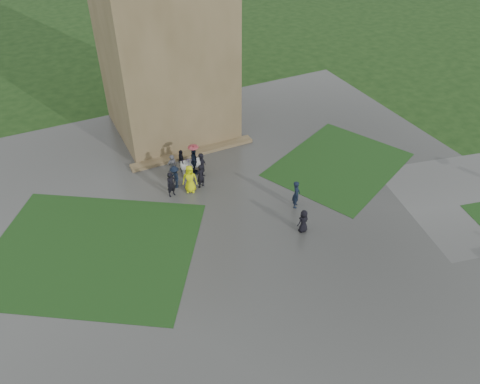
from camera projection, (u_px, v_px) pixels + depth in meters
name	position (u px, v px, depth m)	size (l,w,h in m)	color
ground	(264.00, 249.00, 25.55)	(120.00, 120.00, 0.00)	black
plaza	(248.00, 227.00, 26.97)	(34.00, 34.00, 0.02)	#373735
lawn_inset_left	(92.00, 250.00, 25.44)	(11.00, 9.00, 0.01)	#153512
lawn_inset_right	(339.00, 165.00, 32.05)	(9.00, 7.00, 0.01)	#153512
tower	(161.00, 7.00, 30.77)	(8.00, 8.00, 18.00)	brown
tower_plinth	(193.00, 153.00, 33.03)	(9.00, 0.80, 0.22)	brown
bench	(192.00, 166.00, 31.17)	(1.52, 0.63, 0.86)	silver
visitor_cluster	(187.00, 169.00, 29.86)	(3.18, 3.38, 2.42)	black
pedestrian_mid	(296.00, 194.00, 27.93)	(0.66, 0.44, 1.82)	black
pedestrian_near	(303.00, 221.00, 26.27)	(0.71, 0.49, 1.46)	black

